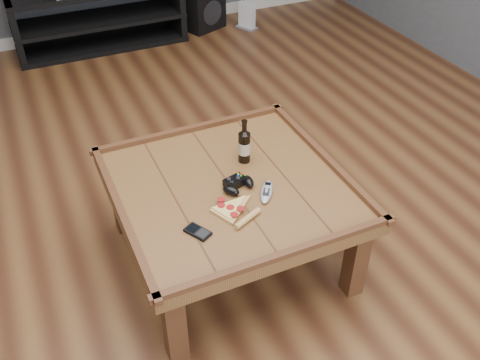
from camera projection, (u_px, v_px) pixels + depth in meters
name	position (u px, v px, depth m)	size (l,w,h in m)	color
ground	(231.00, 256.00, 2.63)	(6.00, 6.00, 0.00)	#412212
baseboard	(97.00, 30.00, 4.75)	(5.00, 0.02, 0.10)	silver
coffee_table	(230.00, 195.00, 2.39)	(1.03, 1.03, 0.48)	brown
media_console	(99.00, 17.00, 4.46)	(1.40, 0.45, 0.50)	black
beer_bottle	(244.00, 145.00, 2.45)	(0.06, 0.06, 0.22)	black
game_controller	(238.00, 184.00, 2.33)	(0.16, 0.13, 0.04)	black
pizza_slice	(233.00, 210.00, 2.21)	(0.24, 0.29, 0.03)	tan
smartphone	(198.00, 232.00, 2.11)	(0.10, 0.12, 0.01)	black
remote_control	(267.00, 192.00, 2.30)	(0.13, 0.16, 0.02)	#999EA6
subwoofer	(199.00, 8.00, 4.83)	(0.45, 0.45, 0.34)	black
game_console	(247.00, 17.00, 4.84)	(0.17, 0.21, 0.23)	slate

